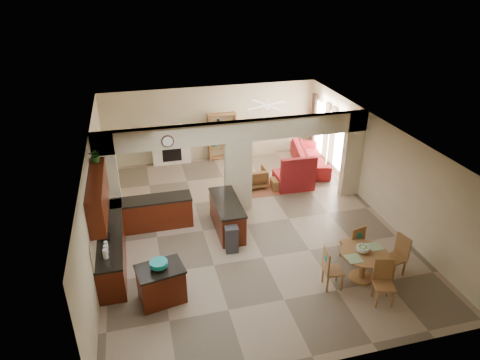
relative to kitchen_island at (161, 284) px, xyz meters
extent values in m
plane|color=gray|center=(2.63, 2.51, -0.44)|extent=(10.00, 10.00, 0.00)
plane|color=white|center=(2.63, 2.51, 2.36)|extent=(10.00, 10.00, 0.00)
plane|color=beige|center=(2.63, 7.51, 0.96)|extent=(8.00, 0.00, 8.00)
plane|color=beige|center=(2.63, -2.49, 0.96)|extent=(8.00, 0.00, 8.00)
plane|color=beige|center=(-1.37, 2.51, 0.96)|extent=(0.00, 10.00, 10.00)
plane|color=beige|center=(6.63, 2.51, 0.96)|extent=(0.00, 10.00, 10.00)
cube|color=beige|center=(-1.07, 3.51, 0.96)|extent=(0.60, 0.25, 2.80)
cube|color=beige|center=(2.63, 3.51, 0.66)|extent=(0.80, 0.25, 2.20)
cube|color=beige|center=(6.33, 3.51, 0.96)|extent=(0.60, 0.25, 2.80)
cube|color=beige|center=(2.63, 3.51, 2.06)|extent=(8.00, 0.25, 0.60)
cube|color=#3B1506|center=(-1.07, 1.71, -0.01)|extent=(0.60, 3.20, 0.86)
cube|color=black|center=(-1.07, 1.71, 0.45)|extent=(0.62, 3.22, 0.05)
cube|color=tan|center=(-1.35, 1.71, 0.76)|extent=(0.02, 3.20, 0.55)
cube|color=#3B1506|center=(0.03, 3.08, -0.01)|extent=(2.20, 0.60, 0.86)
cube|color=black|center=(0.03, 3.08, 0.45)|extent=(2.22, 0.62, 0.05)
cube|color=#3B1506|center=(-1.19, 1.71, 1.48)|extent=(0.35, 2.40, 0.90)
cube|color=#3B1506|center=(2.03, 2.41, -0.01)|extent=(0.65, 1.80, 0.86)
cube|color=black|center=(2.03, 2.41, 0.45)|extent=(0.70, 1.85, 0.05)
cube|color=silver|center=(2.03, 1.56, -0.02)|extent=(0.58, 0.04, 0.70)
cylinder|color=#472617|center=(0.63, 3.36, 2.01)|extent=(0.34, 0.03, 0.34)
cube|color=#966036|center=(3.83, 4.61, -0.43)|extent=(1.60, 1.30, 0.01)
cube|color=silver|center=(1.03, 7.35, 0.11)|extent=(1.40, 0.28, 1.10)
cube|color=black|center=(1.03, 7.21, 0.06)|extent=(0.70, 0.04, 0.70)
cube|color=silver|center=(1.03, 7.33, 0.71)|extent=(1.60, 0.35, 0.10)
cube|color=brown|center=(2.98, 7.33, 0.46)|extent=(1.00, 0.32, 1.80)
cube|color=white|center=(6.60, 4.81, 0.76)|extent=(0.02, 0.90, 1.90)
cube|color=white|center=(6.60, 6.51, 0.76)|extent=(0.02, 0.90, 1.90)
cube|color=white|center=(6.60, 5.66, 0.61)|extent=(0.02, 0.70, 2.10)
cube|color=#471C1C|center=(6.56, 4.21, 0.76)|extent=(0.10, 0.28, 2.30)
cube|color=#471C1C|center=(6.56, 5.41, 0.76)|extent=(0.10, 0.28, 2.30)
cube|color=#471C1C|center=(6.56, 5.91, 0.76)|extent=(0.10, 0.28, 2.30)
cube|color=#471C1C|center=(6.56, 7.11, 0.76)|extent=(0.10, 0.28, 2.30)
cylinder|color=white|center=(4.13, 5.51, 2.12)|extent=(1.00, 1.00, 0.10)
cube|color=#3B1506|center=(0.00, 0.00, -0.03)|extent=(1.06, 0.84, 0.82)
cube|color=black|center=(0.00, 0.00, 0.41)|extent=(1.12, 0.89, 0.05)
cylinder|color=teal|center=(-0.01, 0.00, 0.52)|extent=(0.39, 0.39, 0.18)
cube|color=#2E2E30|center=(1.91, 1.38, -0.10)|extent=(0.34, 0.29, 0.68)
cylinder|color=brown|center=(4.65, -0.45, 0.30)|extent=(1.11, 1.11, 0.04)
cylinder|color=brown|center=(4.65, -0.45, -0.06)|extent=(0.16, 0.16, 0.72)
cylinder|color=brown|center=(4.65, -0.45, -0.41)|extent=(0.57, 0.57, 0.06)
cylinder|color=#71A824|center=(4.61, -0.41, 0.40)|extent=(0.30, 0.30, 0.16)
imported|color=maroon|center=(5.93, 5.80, -0.05)|extent=(2.79, 1.55, 0.77)
cube|color=maroon|center=(4.78, 4.45, -0.20)|extent=(1.22, 1.01, 0.48)
imported|color=maroon|center=(3.55, 4.77, -0.11)|extent=(0.72, 0.74, 0.66)
cube|color=maroon|center=(4.25, 4.40, -0.26)|extent=(0.53, 0.53, 0.35)
imported|color=#134512|center=(-1.19, 2.63, 2.11)|extent=(0.33, 0.29, 0.36)
cube|color=brown|center=(4.77, 0.34, 0.01)|extent=(0.51, 0.51, 0.05)
cube|color=brown|center=(4.89, 0.55, -0.22)|extent=(0.04, 0.04, 0.44)
cube|color=brown|center=(4.56, 0.47, -0.22)|extent=(0.04, 0.04, 0.44)
cube|color=brown|center=(4.97, 0.22, -0.22)|extent=(0.04, 0.04, 0.44)
cube|color=brown|center=(4.64, 0.14, -0.22)|extent=(0.04, 0.04, 0.44)
cube|color=brown|center=(4.81, 0.16, 0.31)|extent=(0.42, 0.14, 0.55)
cube|color=teal|center=(4.82, 0.13, 0.38)|extent=(0.14, 0.04, 0.14)
cube|color=brown|center=(5.48, -0.48, 0.01)|extent=(0.51, 0.51, 0.05)
cube|color=brown|center=(5.28, -0.35, -0.22)|extent=(0.04, 0.04, 0.44)
cube|color=brown|center=(5.36, -0.68, -0.22)|extent=(0.04, 0.04, 0.44)
cube|color=brown|center=(5.61, -0.27, -0.22)|extent=(0.04, 0.04, 0.44)
cube|color=brown|center=(5.69, -0.60, -0.22)|extent=(0.04, 0.04, 0.44)
cube|color=brown|center=(5.67, -0.43, 0.31)|extent=(0.14, 0.42, 0.55)
cube|color=teal|center=(5.69, -0.42, 0.38)|extent=(0.04, 0.14, 0.14)
cube|color=brown|center=(4.70, -1.28, 0.01)|extent=(0.51, 0.51, 0.05)
cube|color=brown|center=(4.49, -1.40, -0.22)|extent=(0.04, 0.04, 0.44)
cube|color=brown|center=(4.82, -1.49, -0.22)|extent=(0.04, 0.04, 0.44)
cube|color=brown|center=(4.57, -1.07, -0.22)|extent=(0.04, 0.04, 0.44)
cube|color=brown|center=(4.90, -1.16, -0.22)|extent=(0.04, 0.04, 0.44)
cube|color=brown|center=(4.74, -1.09, 0.31)|extent=(0.42, 0.14, 0.55)
cube|color=teal|center=(4.75, -1.07, 0.38)|extent=(0.14, 0.04, 0.14)
cube|color=brown|center=(3.85, -0.53, 0.01)|extent=(0.47, 0.47, 0.05)
cube|color=brown|center=(4.00, -0.72, -0.22)|extent=(0.04, 0.04, 0.44)
cube|color=brown|center=(4.04, -0.38, -0.22)|extent=(0.04, 0.04, 0.44)
cube|color=brown|center=(3.66, -0.68, -0.22)|extent=(0.04, 0.04, 0.44)
cube|color=brown|center=(3.70, -0.34, -0.22)|extent=(0.04, 0.04, 0.44)
cube|color=brown|center=(3.66, -0.51, 0.31)|extent=(0.09, 0.42, 0.55)
cube|color=teal|center=(3.64, -0.50, 0.38)|extent=(0.03, 0.14, 0.14)
camera|label=1|loc=(-0.16, -7.55, 6.26)|focal=32.00mm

